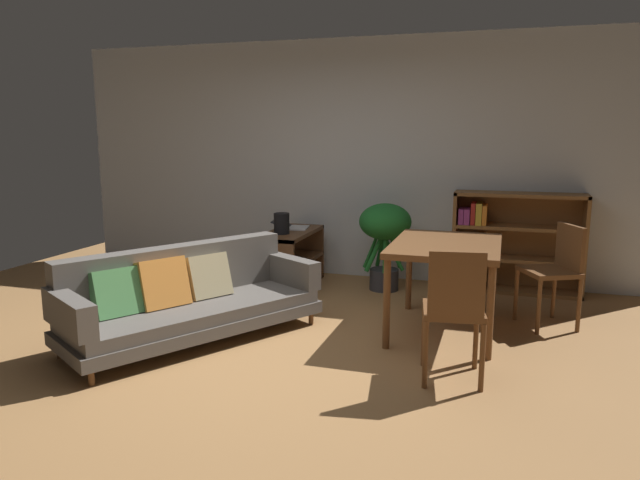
{
  "coord_description": "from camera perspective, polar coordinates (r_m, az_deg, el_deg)",
  "views": [
    {
      "loc": [
        1.72,
        -3.91,
        1.67
      ],
      "look_at": [
        0.25,
        0.75,
        0.77
      ],
      "focal_mm": 33.0,
      "sensor_mm": 36.0,
      "label": 1
    }
  ],
  "objects": [
    {
      "name": "desk_speaker",
      "position": [
        6.16,
        -3.74,
        1.61
      ],
      "size": [
        0.16,
        0.16,
        0.22
      ],
      "color": "black",
      "rests_on": "media_console"
    },
    {
      "name": "dining_chair_far",
      "position": [
        5.45,
        21.92,
        -2.47
      ],
      "size": [
        0.55,
        0.56,
        0.89
      ],
      "color": "brown",
      "rests_on": "ground_plane"
    },
    {
      "name": "open_laptop",
      "position": [
        6.51,
        -2.71,
        1.34
      ],
      "size": [
        0.43,
        0.36,
        0.09
      ],
      "color": "silver",
      "rests_on": "media_console"
    },
    {
      "name": "bookshelf",
      "position": [
        6.51,
        17.75,
        -0.25
      ],
      "size": [
        1.32,
        0.35,
        1.05
      ],
      "color": "brown",
      "rests_on": "ground_plane"
    },
    {
      "name": "fabric_couch",
      "position": [
        4.93,
        -12.83,
        -5.47
      ],
      "size": [
        1.73,
        2.18,
        0.74
      ],
      "color": "brown",
      "rests_on": "ground_plane"
    },
    {
      "name": "dining_chair_near",
      "position": [
        4.01,
        12.88,
        -6.37
      ],
      "size": [
        0.46,
        0.47,
        0.93
      ],
      "color": "brown",
      "rests_on": "ground_plane"
    },
    {
      "name": "ground_plane",
      "position": [
        4.59,
        -5.93,
        -10.95
      ],
      "size": [
        8.16,
        8.16,
        0.0
      ],
      "primitive_type": "plane",
      "color": "#9E7042"
    },
    {
      "name": "dining_table",
      "position": [
        4.99,
        12.11,
        -1.17
      ],
      "size": [
        0.87,
        1.19,
        0.77
      ],
      "color": "brown",
      "rests_on": "ground_plane"
    },
    {
      "name": "media_console",
      "position": [
        6.4,
        -2.87,
        -1.85
      ],
      "size": [
        0.44,
        1.03,
        0.62
      ],
      "color": "#56351E",
      "rests_on": "ground_plane"
    },
    {
      "name": "back_wall_panel",
      "position": [
        6.84,
        2.94,
        7.77
      ],
      "size": [
        6.8,
        0.1,
        2.7
      ],
      "primitive_type": "cube",
      "color": "silver",
      "rests_on": "ground_plane"
    },
    {
      "name": "potted_floor_plant",
      "position": [
        6.23,
        6.32,
        0.83
      ],
      "size": [
        0.55,
        0.55,
        0.93
      ],
      "color": "#333338",
      "rests_on": "ground_plane"
    }
  ]
}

